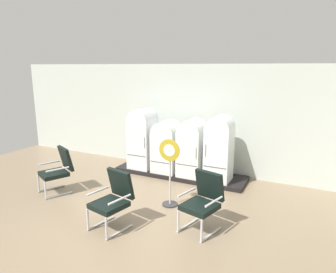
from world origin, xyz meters
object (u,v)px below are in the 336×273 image
armchair_left (58,169)px  sign_stand (170,174)px  refrigerator_0 (143,137)px  refrigerator_1 (167,145)px  armchair_right (203,199)px  refrigerator_3 (219,146)px  armchair_center (113,197)px  refrigerator_2 (192,146)px

armchair_left → sign_stand: (2.57, 0.48, 0.12)m
refrigerator_0 → armchair_left: 2.34m
refrigerator_0 → refrigerator_1: size_ratio=1.20×
refrigerator_1 → armchair_right: (1.80, -2.18, -0.26)m
refrigerator_3 → sign_stand: (-0.55, -1.57, -0.27)m
refrigerator_0 → refrigerator_3: refrigerator_0 is taller
armchair_center → sign_stand: (0.52, 1.20, 0.12)m
refrigerator_2 → armchair_left: size_ratio=1.39×
armchair_left → sign_stand: 2.62m
refrigerator_0 → refrigerator_3: 2.14m
refrigerator_0 → sign_stand: (1.59, -1.61, -0.28)m
armchair_right → refrigerator_0: bearing=139.1°
refrigerator_0 → armchair_left: size_ratio=1.57×
refrigerator_0 → armchair_left: (-0.98, -2.09, -0.41)m
armchair_left → armchair_center: size_ratio=1.00×
refrigerator_3 → armchair_right: refrigerator_3 is taller
armchair_right → armchair_center: bearing=-156.6°
refrigerator_0 → refrigerator_2: 1.43m
refrigerator_1 → sign_stand: bearing=-61.7°
refrigerator_1 → refrigerator_2: refrigerator_2 is taller
armchair_center → refrigerator_0: bearing=110.8°
refrigerator_1 → refrigerator_0: bearing=-179.9°
refrigerator_1 → armchair_left: 2.71m
sign_stand → armchair_center: bearing=-113.5°
refrigerator_3 → armchair_right: size_ratio=1.54×
armchair_left → armchair_right: size_ratio=1.00×
refrigerator_1 → armchair_center: 2.85m
refrigerator_1 → armchair_left: refrigerator_1 is taller
armchair_center → sign_stand: sign_stand is taller
refrigerator_2 → sign_stand: bearing=-84.2°
armchair_right → armchair_center: size_ratio=1.00×
refrigerator_1 → refrigerator_3: 1.42m
refrigerator_3 → armchair_left: bearing=-146.7°
refrigerator_2 → refrigerator_3: bearing=-4.3°
refrigerator_2 → sign_stand: 1.64m
armchair_center → sign_stand: bearing=66.5°
refrigerator_2 → refrigerator_3: (0.71, -0.05, 0.09)m
refrigerator_0 → refrigerator_3: size_ratio=1.02×
refrigerator_3 → sign_stand: 1.69m
armchair_left → armchair_right: (3.50, -0.09, 0.00)m
refrigerator_2 → armchair_left: refrigerator_2 is taller
armchair_left → refrigerator_3: bearing=33.3°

